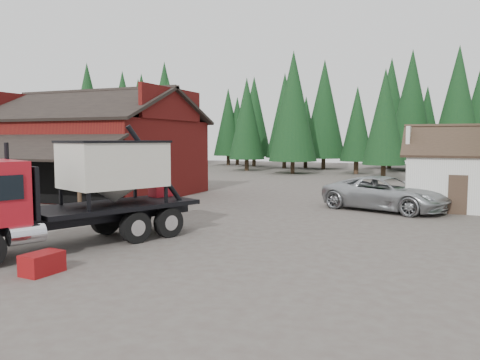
% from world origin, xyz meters
% --- Properties ---
extents(ground, '(120.00, 120.00, 0.00)m').
position_xyz_m(ground, '(0.00, 0.00, 0.00)').
color(ground, '#4F433E').
rests_on(ground, ground).
extents(red_barn, '(12.80, 13.63, 7.18)m').
position_xyz_m(red_barn, '(-11.00, 9.90, 2.69)').
color(red_barn, maroon).
rests_on(red_barn, ground).
extents(conifer_backdrop, '(76.00, 16.00, 16.00)m').
position_xyz_m(conifer_backdrop, '(0.00, 42.00, 0.00)').
color(conifer_backdrop, '#103219').
rests_on(conifer_backdrop, ground).
extents(near_pine_a, '(4.40, 4.40, 11.40)m').
position_xyz_m(near_pine_a, '(-22.00, 28.00, 6.39)').
color(near_pine_a, '#382619').
rests_on(near_pine_a, ground).
extents(near_pine_b, '(3.96, 3.96, 10.40)m').
position_xyz_m(near_pine_b, '(6.00, 30.00, 5.89)').
color(near_pine_b, '#382619').
rests_on(near_pine_b, ground).
extents(near_pine_d, '(5.28, 5.28, 13.40)m').
position_xyz_m(near_pine_d, '(-4.00, 34.00, 7.39)').
color(near_pine_d, '#382619').
rests_on(near_pine_d, ground).
extents(feed_truck, '(6.14, 9.85, 4.34)m').
position_xyz_m(feed_truck, '(-1.44, -2.98, 2.03)').
color(feed_truck, black).
rests_on(feed_truck, ground).
extents(silver_car, '(7.16, 5.01, 1.81)m').
position_xyz_m(silver_car, '(8.00, 10.00, 0.91)').
color(silver_car, '#A7ABAF').
rests_on(silver_car, ground).
extents(equip_box, '(0.79, 1.16, 0.60)m').
position_xyz_m(equip_box, '(0.17, -6.00, 0.30)').
color(equip_box, maroon).
rests_on(equip_box, ground).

